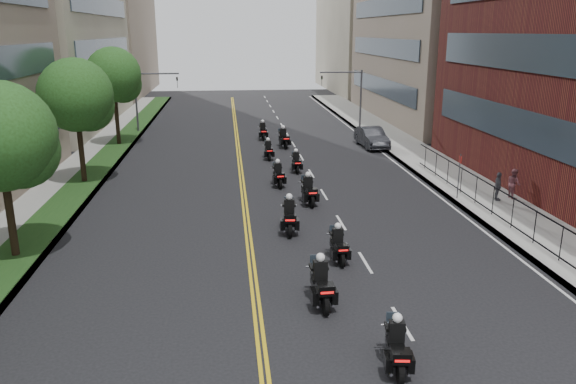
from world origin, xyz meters
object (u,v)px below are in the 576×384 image
Objects in this scene: parked_sedan at (372,137)px; motorcycle_4 at (289,217)px; motorcycle_1 at (397,348)px; motorcycle_9 at (284,139)px; motorcycle_5 at (309,191)px; motorcycle_7 at (296,163)px; pedestrian_b at (514,183)px; motorcycle_6 at (278,176)px; motorcycle_3 at (338,246)px; motorcycle_2 at (321,285)px; motorcycle_8 at (268,151)px; motorcycle_10 at (263,132)px; pedestrian_c at (498,186)px.

motorcycle_4 is at bearing -117.70° from parked_sedan.
motorcycle_9 is (0.00, 31.24, 0.06)m from motorcycle_1.
motorcycle_5 reaches higher than parked_sedan.
parked_sedan is (7.14, 7.60, 0.19)m from motorcycle_7.
motorcycle_9 is 1.47× the size of pedestrian_b.
motorcycle_1 is 1.35× the size of pedestrian_b.
motorcycle_4 is 1.11× the size of motorcycle_6.
motorcycle_3 is 23.46m from motorcycle_9.
motorcycle_2 is 1.16× the size of motorcycle_8.
parked_sedan is (8.68, 11.07, 0.15)m from motorcycle_6.
parked_sedan reaches higher than motorcycle_3.
motorcycle_4 is 1.50× the size of pedestrian_b.
pedestrian_b reaches higher than motorcycle_10.
motorcycle_2 is at bearing -111.96° from motorcycle_3.
motorcycle_2 is at bearing -100.80° from motorcycle_9.
motorcycle_10 is (0.03, 30.91, -0.05)m from motorcycle_2.
motorcycle_5 is at bearing 74.64° from motorcycle_4.
motorcycle_2 reaches higher than parked_sedan.
motorcycle_2 is 3.95m from motorcycle_3.
motorcycle_4 is 8.16m from motorcycle_6.
pedestrian_c is at bearing -10.55° from motorcycle_5.
motorcycle_4 is 1.18× the size of motorcycle_7.
motorcycle_2 is at bearing 144.64° from pedestrian_c.
motorcycle_1 is at bearing -89.13° from motorcycle_10.
motorcycle_6 is at bearing 102.27° from motorcycle_1.
motorcycle_9 is at bearing 172.51° from parked_sedan.
pedestrian_c is (10.17, -16.45, 0.23)m from motorcycle_9.
motorcycle_4 is 1.03× the size of motorcycle_5.
motorcycle_6 is at bearing -92.37° from motorcycle_8.
motorcycle_3 is at bearing 119.42° from pedestrian_b.
motorcycle_7 is (0.22, 7.31, -0.09)m from motorcycle_5.
motorcycle_10 reaches higher than motorcycle_1.
pedestrian_b reaches higher than parked_sedan.
motorcycle_2 is 27.95m from parked_sedan.
motorcycle_2 is 1.10× the size of motorcycle_6.
motorcycle_1 is 0.90× the size of motorcycle_2.
motorcycle_7 is 12.02m from motorcycle_10.
motorcycle_5 reaches higher than motorcycle_1.
motorcycle_1 is 0.46× the size of parked_sedan.
motorcycle_7 is (1.54, 3.46, -0.04)m from motorcycle_6.
parked_sedan is 16.15m from pedestrian_c.
motorcycle_10 is (0.08, 15.39, 0.02)m from motorcycle_6.
pedestrian_b is at bearing -58.70° from pedestrian_c.
motorcycle_10 reaches higher than motorcycle_3.
motorcycle_10 is at bearing 29.05° from pedestrian_b.
motorcycle_9 is (-0.02, 8.18, 0.10)m from motorcycle_7.
motorcycle_8 is 17.53m from pedestrian_b.
motorcycle_6 is at bearing 94.61° from motorcycle_3.
motorcycle_9 reaches higher than motorcycle_3.
motorcycle_6 is 1.05× the size of motorcycle_8.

